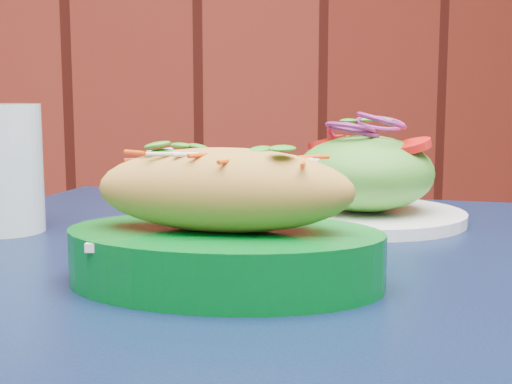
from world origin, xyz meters
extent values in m
cube|color=black|center=(-0.41, 1.27, 0.73)|extent=(1.05, 1.05, 0.03)
cube|color=white|center=(-0.47, 1.23, 0.79)|extent=(0.19, 0.13, 0.01)
ellipsoid|color=gold|center=(-0.47, 1.23, 0.82)|extent=(0.20, 0.13, 0.06)
cylinder|color=white|center=(-0.30, 1.46, 0.76)|extent=(0.22, 0.22, 0.01)
ellipsoid|color=#4C992D|center=(-0.30, 1.46, 0.80)|extent=(0.15, 0.15, 0.08)
cylinder|color=red|center=(-0.26, 1.43, 0.84)|extent=(0.04, 0.04, 0.01)
cylinder|color=red|center=(-0.33, 1.49, 0.84)|extent=(0.04, 0.04, 0.01)
cylinder|color=red|center=(-0.30, 1.51, 0.84)|extent=(0.04, 0.04, 0.01)
torus|color=#7D1B64|center=(-0.30, 1.46, 0.85)|extent=(0.05, 0.05, 0.00)
torus|color=#7D1B64|center=(-0.30, 1.46, 0.85)|extent=(0.05, 0.05, 0.00)
torus|color=#7D1B64|center=(-0.30, 1.46, 0.86)|extent=(0.05, 0.05, 0.00)
torus|color=#7D1B64|center=(-0.30, 1.46, 0.86)|extent=(0.05, 0.05, 0.00)
torus|color=#7D1B64|center=(-0.30, 1.46, 0.86)|extent=(0.05, 0.05, 0.00)
cylinder|color=silver|center=(-0.67, 1.46, 0.81)|extent=(0.08, 0.08, 0.13)
camera|label=1|loc=(-0.51, 0.73, 0.89)|focal=50.00mm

